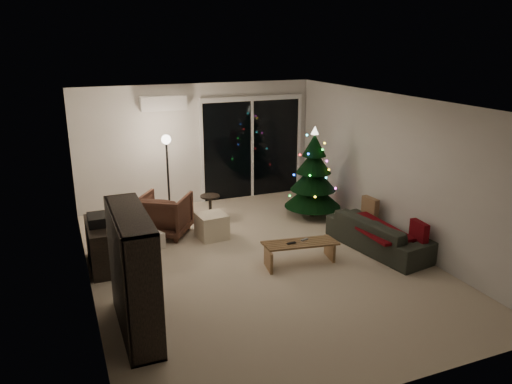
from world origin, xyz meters
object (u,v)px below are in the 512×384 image
armchair (165,215)px  bookshelf (117,276)px  media_cabinet (103,245)px  coffee_table (300,253)px  sofa (379,234)px  christmas_tree (313,172)px

armchair → bookshelf: bearing=101.8°
media_cabinet → coffee_table: media_cabinet is taller
armchair → sofa: (3.13, -1.99, -0.10)m
sofa → armchair: bearing=48.3°
coffee_table → christmas_tree: (1.23, 1.87, 0.71)m
sofa → christmas_tree: bearing=-2.0°
bookshelf → armchair: size_ratio=1.81×
armchair → christmas_tree: bearing=-148.7°
media_cabinet → sofa: media_cabinet is taller
sofa → coffee_table: bearing=80.6°
bookshelf → media_cabinet: 2.01m
coffee_table → sofa: bearing=8.6°
media_cabinet → sofa: bearing=-14.1°
bookshelf → coffee_table: size_ratio=1.33×
media_cabinet → christmas_tree: 4.18m
bookshelf → christmas_tree: 4.92m
sofa → bookshelf: bearing=92.6°
armchair → christmas_tree: 2.94m
sofa → coffee_table: 1.47m
media_cabinet → armchair: armchair is taller
bookshelf → armchair: (1.17, 2.89, -0.37)m
media_cabinet → coffee_table: size_ratio=0.98×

